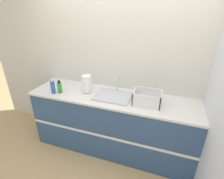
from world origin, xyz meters
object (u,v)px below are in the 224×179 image
object	(u,v)px
sink	(113,95)
dish_rack	(147,99)
paper_towel_roll	(87,84)
bottle_blue	(53,87)
bottle_green	(60,87)

from	to	relation	value
sink	dish_rack	bearing A→B (deg)	-6.07
sink	paper_towel_roll	xyz separation A→B (m)	(-0.41, 0.01, 0.12)
sink	paper_towel_roll	distance (m)	0.42
bottle_blue	paper_towel_roll	bearing A→B (deg)	23.13
paper_towel_roll	bottle_blue	size ratio (longest dim) A/B	1.15
dish_rack	bottle_green	size ratio (longest dim) A/B	1.84
sink	paper_towel_roll	bearing A→B (deg)	178.91
sink	bottle_blue	bearing A→B (deg)	-167.84
paper_towel_roll	sink	bearing A→B (deg)	-1.09
sink	bottle_blue	xyz separation A→B (m)	(-0.86, -0.18, 0.08)
dish_rack	bottle_green	bearing A→B (deg)	-175.85
sink	dish_rack	distance (m)	0.49
bottle_blue	bottle_green	distance (m)	0.10
dish_rack	paper_towel_roll	bearing A→B (deg)	176.19
paper_towel_roll	bottle_green	world-z (taller)	paper_towel_roll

